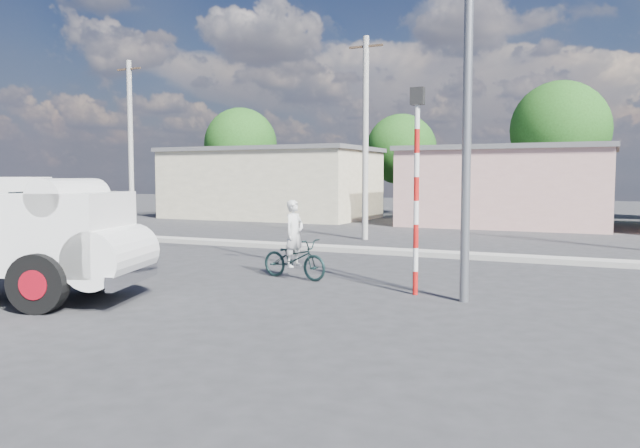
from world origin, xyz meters
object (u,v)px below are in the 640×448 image
at_px(traffic_pole, 417,173).
at_px(streetlight, 460,51).
at_px(bicycle, 294,259).
at_px(cyclist, 294,246).

bearing_deg(traffic_pole, streetlight, -17.73).
height_order(bicycle, traffic_pole, traffic_pole).
height_order(bicycle, cyclist, cyclist).
bearing_deg(streetlight, bicycle, 166.13).
distance_m(cyclist, streetlight, 6.01).
height_order(cyclist, traffic_pole, traffic_pole).
height_order(bicycle, streetlight, streetlight).
xyz_separation_m(bicycle, cyclist, (0.00, 0.00, 0.32)).
bearing_deg(traffic_pole, cyclist, 167.25).
distance_m(cyclist, traffic_pole, 3.81).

